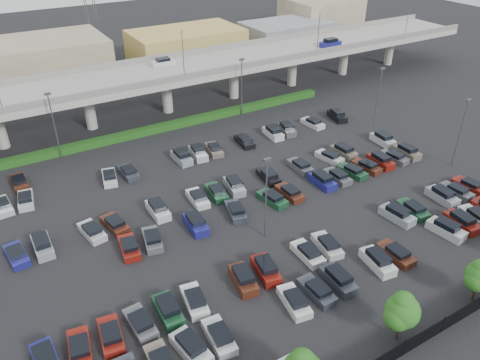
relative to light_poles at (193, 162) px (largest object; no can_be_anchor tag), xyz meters
name	(u,v)px	position (x,y,z in m)	size (l,w,h in m)	color
ground	(231,203)	(4.13, -2.00, -6.24)	(280.00, 280.00, 0.00)	black
overpass	(137,80)	(3.91, 29.98, 0.73)	(150.00, 13.00, 15.80)	gray
hedge	(157,129)	(4.13, 23.00, -5.69)	(66.00, 1.60, 1.10)	#134113
fence	(395,354)	(4.07, -30.00, -5.34)	(70.00, 0.10, 2.00)	black
tree_row	(393,317)	(4.83, -28.53, -2.72)	(65.07, 3.66, 5.94)	#332316
parked_cars	(254,214)	(4.93, -6.31, -5.61)	(63.04, 41.65, 1.67)	#4F5056
light_poles	(193,162)	(0.00, 0.00, 0.00)	(66.90, 48.38, 10.30)	#4B4B50
distant_buildings	(146,47)	(16.50, 59.81, -2.49)	(138.00, 24.00, 9.00)	slate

